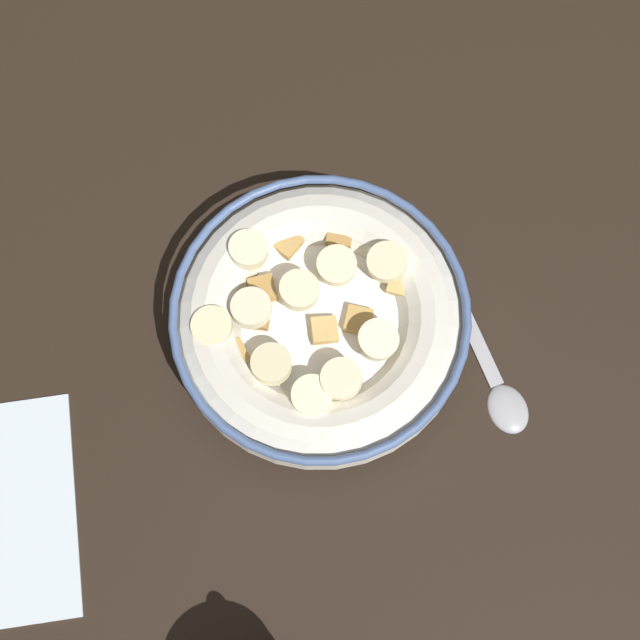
{
  "coord_description": "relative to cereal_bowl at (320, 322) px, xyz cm",
  "views": [
    {
      "loc": [
        -15.95,
        4.9,
        59.68
      ],
      "look_at": [
        0.0,
        0.0,
        3.0
      ],
      "focal_mm": 49.59,
      "sensor_mm": 36.0,
      "label": 1
    }
  ],
  "objects": [
    {
      "name": "spoon",
      "position": [
        -7.01,
        -10.56,
        -2.31
      ],
      "size": [
        13.07,
        2.96,
        0.8
      ],
      "color": "#A5A5AD",
      "rests_on": "ground_plane"
    },
    {
      "name": "folded_napkin",
      "position": [
        -5.75,
        23.29,
        -2.49
      ],
      "size": [
        15.86,
        10.94,
        0.3
      ],
      "primitive_type": "cube",
      "rotation": [
        0.0,
        0.0,
        -0.15
      ],
      "color": "silver",
      "rests_on": "ground_plane"
    },
    {
      "name": "cereal_bowl",
      "position": [
        0.0,
        0.0,
        0.0
      ],
      "size": [
        19.88,
        19.88,
        5.62
      ],
      "color": "silver",
      "rests_on": "ground_plane"
    },
    {
      "name": "ground_plane",
      "position": [
        -0.0,
        -0.03,
        -3.64
      ],
      "size": [
        105.97,
        105.97,
        2.0
      ],
      "primitive_type": "cube",
      "color": "black"
    }
  ]
}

